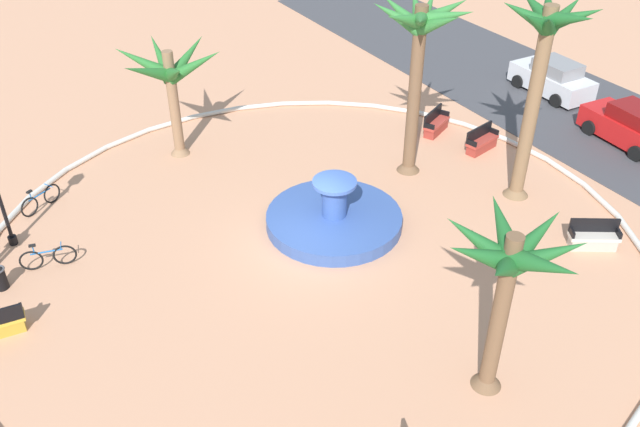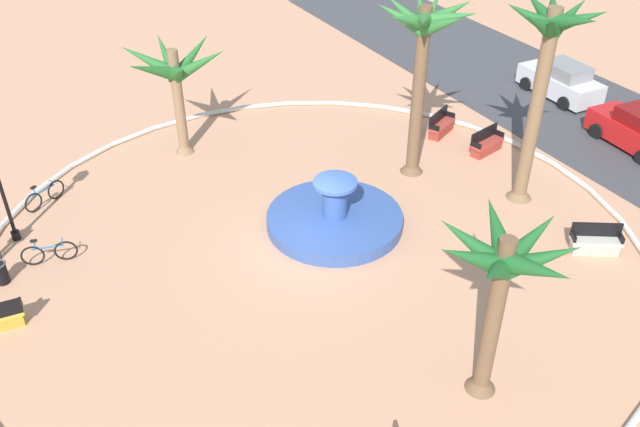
% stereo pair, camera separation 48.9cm
% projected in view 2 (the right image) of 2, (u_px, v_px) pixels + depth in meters
% --- Properties ---
extents(ground_plane, '(80.00, 80.00, 0.00)m').
position_uv_depth(ground_plane, '(314.00, 244.00, 22.21)').
color(ground_plane, tan).
extents(plaza_curb, '(21.53, 21.53, 0.20)m').
position_uv_depth(plaza_curb, '(313.00, 241.00, 22.15)').
color(plaza_curb, silver).
rests_on(plaza_curb, ground).
extents(street_asphalt, '(48.00, 8.00, 0.03)m').
position_uv_depth(street_asphalt, '(630.00, 138.00, 28.27)').
color(street_asphalt, '#424247').
rests_on(street_asphalt, ground).
extents(fountain, '(4.64, 4.64, 1.78)m').
position_uv_depth(fountain, '(335.00, 219.00, 22.92)').
color(fountain, '#38569E').
rests_on(fountain, ground).
extents(palm_tree_near_fountain, '(3.56, 3.69, 6.69)m').
position_uv_depth(palm_tree_near_fountain, '(423.00, 42.00, 23.15)').
color(palm_tree_near_fountain, brown).
rests_on(palm_tree_near_fountain, ground).
extents(palm_tree_by_curb, '(3.29, 3.14, 7.24)m').
position_uv_depth(palm_tree_by_curb, '(546.00, 57.00, 21.50)').
color(palm_tree_by_curb, brown).
rests_on(palm_tree_by_curb, ground).
extents(palm_tree_mid_plaza, '(3.41, 3.40, 4.99)m').
position_uv_depth(palm_tree_mid_plaza, '(502.00, 273.00, 15.04)').
color(palm_tree_mid_plaza, brown).
rests_on(palm_tree_mid_plaza, ground).
extents(palm_tree_far_side, '(4.23, 4.07, 4.57)m').
position_uv_depth(palm_tree_far_side, '(174.00, 74.00, 25.45)').
color(palm_tree_far_side, '#8E6B4C').
rests_on(palm_tree_far_side, ground).
extents(bench_east, '(1.27, 1.62, 1.00)m').
position_uv_depth(bench_east, '(595.00, 243.00, 21.67)').
color(bench_east, beige).
rests_on(bench_east, ground).
extents(bench_west, '(1.16, 1.66, 1.00)m').
position_uv_depth(bench_west, '(441.00, 126.00, 28.44)').
color(bench_west, '#B73D33').
rests_on(bench_west, ground).
extents(bench_southeast, '(0.84, 1.67, 1.00)m').
position_uv_depth(bench_southeast, '(486.00, 145.00, 27.11)').
color(bench_southeast, '#B73D33').
rests_on(bench_southeast, ground).
extents(trash_bin, '(0.46, 0.46, 0.73)m').
position_uv_depth(trash_bin, '(1.00, 272.00, 20.38)').
color(trash_bin, black).
rests_on(trash_bin, ground).
extents(bicycle_red_frame, '(0.92, 1.52, 0.94)m').
position_uv_depth(bicycle_red_frame, '(45.00, 196.00, 23.92)').
color(bicycle_red_frame, black).
rests_on(bicycle_red_frame, ground).
extents(bicycle_by_lamppost, '(0.55, 1.69, 0.94)m').
position_uv_depth(bicycle_by_lamppost, '(49.00, 253.00, 21.19)').
color(bicycle_by_lamppost, black).
rests_on(bicycle_by_lamppost, ground).
extents(parked_car_leftmost, '(4.04, 1.99, 1.67)m').
position_uv_depth(parked_car_leftmost, '(561.00, 81.00, 31.30)').
color(parked_car_leftmost, silver).
rests_on(parked_car_leftmost, ground).
extents(parked_car_second, '(4.11, 2.12, 1.67)m').
position_uv_depth(parked_car_second, '(638.00, 130.00, 27.22)').
color(parked_car_second, red).
rests_on(parked_car_second, ground).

